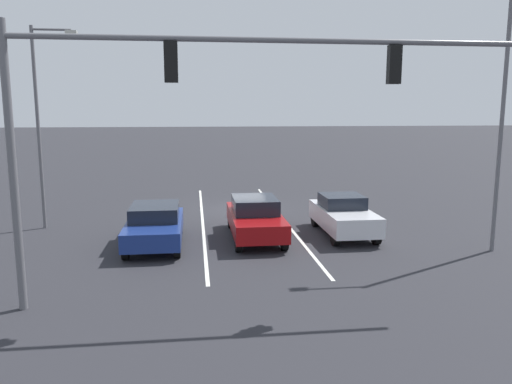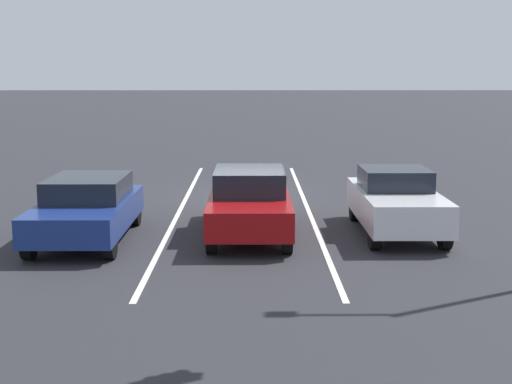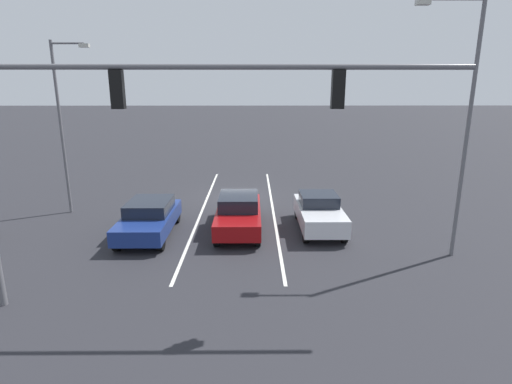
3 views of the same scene
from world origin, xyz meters
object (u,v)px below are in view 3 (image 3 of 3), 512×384
at_px(traffic_signal_gantry, 126,122).
at_px(car_navy_rightlane_front, 149,218).
at_px(car_silver_leftlane_front, 319,212).
at_px(street_lamp_left_shoulder, 463,115).
at_px(car_maroon_midlane_front, 239,212).
at_px(street_lamp_right_shoulder, 64,118).

bearing_deg(traffic_signal_gantry, car_navy_rightlane_front, -78.88).
relative_size(car_silver_leftlane_front, traffic_signal_gantry, 0.33).
bearing_deg(street_lamp_left_shoulder, car_maroon_midlane_front, -19.73).
xyz_separation_m(traffic_signal_gantry, street_lamp_left_shoulder, (-10.39, -3.37, -0.06)).
height_order(car_maroon_midlane_front, traffic_signal_gantry, traffic_signal_gantry).
bearing_deg(street_lamp_right_shoulder, car_navy_rightlane_front, 144.93).
xyz_separation_m(car_navy_rightlane_front, street_lamp_left_shoulder, (-11.49, 2.23, 4.37)).
bearing_deg(car_silver_leftlane_front, traffic_signal_gantry, 45.54).
bearing_deg(street_lamp_left_shoulder, car_silver_leftlane_front, -34.10).
bearing_deg(car_navy_rightlane_front, car_silver_leftlane_front, -174.91).
relative_size(car_navy_rightlane_front, car_silver_leftlane_front, 1.05).
bearing_deg(car_maroon_midlane_front, traffic_signal_gantry, 66.87).
bearing_deg(car_silver_leftlane_front, street_lamp_right_shoulder, -12.25).
relative_size(car_navy_rightlane_front, street_lamp_right_shoulder, 0.55).
xyz_separation_m(car_navy_rightlane_front, traffic_signal_gantry, (-1.10, 5.61, 4.43)).
height_order(street_lamp_right_shoulder, street_lamp_left_shoulder, street_lamp_left_shoulder).
bearing_deg(car_navy_rightlane_front, traffic_signal_gantry, 101.12).
xyz_separation_m(car_silver_leftlane_front, street_lamp_right_shoulder, (11.81, -2.56, 3.88)).
bearing_deg(car_silver_leftlane_front, street_lamp_left_shoulder, 145.90).
distance_m(traffic_signal_gantry, street_lamp_right_shoulder, 10.50).
bearing_deg(car_silver_leftlane_front, car_maroon_midlane_front, 1.57).
height_order(traffic_signal_gantry, street_lamp_right_shoulder, street_lamp_right_shoulder).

